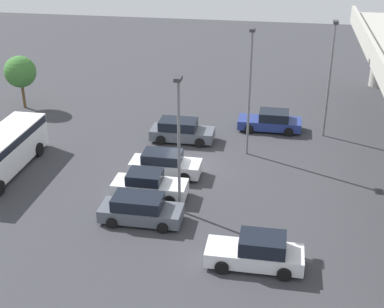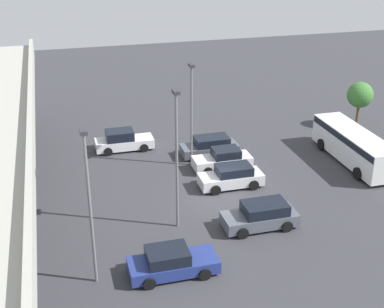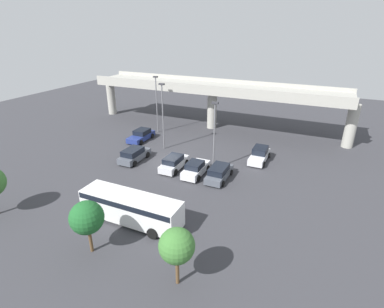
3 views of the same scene
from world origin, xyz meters
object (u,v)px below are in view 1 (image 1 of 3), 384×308
at_px(lamp_post_mid_lot, 250,84).
at_px(parked_car_1, 181,131).
at_px(parked_car_0, 271,121).
at_px(parked_car_5, 257,252).
at_px(parked_car_4, 140,209).
at_px(parked_car_2, 165,164).
at_px(lamp_post_near_aisle, 179,136).
at_px(shuttle_bus, 1,152).
at_px(parked_car_3, 149,186).
at_px(tree_front_left, 20,72).
at_px(lamp_post_by_overpass, 330,71).

bearing_deg(lamp_post_mid_lot, parked_car_1, -106.02).
height_order(parked_car_0, parked_car_5, parked_car_5).
bearing_deg(parked_car_5, parked_car_1, -65.43).
bearing_deg(parked_car_5, parked_car_4, -23.88).
bearing_deg(parked_car_2, parked_car_4, -91.34).
bearing_deg(lamp_post_near_aisle, parked_car_0, 160.39).
height_order(parked_car_0, shuttle_bus, shuttle_bus).
xyz_separation_m(parked_car_3, lamp_post_mid_lot, (-6.96, 5.21, 4.30)).
bearing_deg(lamp_post_mid_lot, parked_car_5, 6.68).
bearing_deg(parked_car_5, parked_car_0, -89.91).
height_order(shuttle_bus, tree_front_left, tree_front_left).
bearing_deg(parked_car_4, parked_car_2, 88.66).
height_order(parked_car_2, parked_car_3, parked_car_3).
distance_m(parked_car_0, tree_front_left, 20.89).
relative_size(parked_car_0, parked_car_3, 1.09).
xyz_separation_m(parked_car_4, shuttle_bus, (-4.12, -10.21, 0.74)).
height_order(parked_car_2, lamp_post_by_overpass, lamp_post_by_overpass).
distance_m(shuttle_bus, lamp_post_by_overpass, 23.02).
relative_size(parked_car_0, lamp_post_mid_lot, 0.55).
distance_m(parked_car_4, lamp_post_by_overpass, 17.76).
xyz_separation_m(parked_car_1, lamp_post_mid_lot, (1.41, 4.89, 4.27)).
relative_size(shuttle_bus, lamp_post_near_aisle, 1.13).
relative_size(parked_car_2, parked_car_4, 0.99).
bearing_deg(parked_car_1, parked_car_0, 26.43).
bearing_deg(lamp_post_mid_lot, parked_car_4, -27.56).
bearing_deg(parked_car_4, parked_car_1, 89.32).
bearing_deg(lamp_post_near_aisle, shuttle_bus, -102.71).
bearing_deg(parked_car_4, parked_car_0, 65.50).
height_order(parked_car_0, lamp_post_by_overpass, lamp_post_by_overpass).
relative_size(parked_car_0, tree_front_left, 1.07).
bearing_deg(tree_front_left, parked_car_2, 55.27).
bearing_deg(parked_car_2, parked_car_5, -52.94).
distance_m(parked_car_3, lamp_post_by_overpass, 15.90).
xyz_separation_m(lamp_post_mid_lot, lamp_post_by_overpass, (-4.13, 5.38, -0.09)).
distance_m(shuttle_bus, lamp_post_near_aisle, 12.81).
height_order(parked_car_4, lamp_post_near_aisle, lamp_post_near_aisle).
distance_m(parked_car_1, lamp_post_mid_lot, 6.65).
distance_m(lamp_post_by_overpass, tree_front_left, 24.77).
xyz_separation_m(parked_car_1, parked_car_3, (8.36, -0.32, -0.03)).
relative_size(shuttle_bus, lamp_post_by_overpass, 1.05).
distance_m(lamp_post_mid_lot, tree_front_left, 20.24).
bearing_deg(tree_front_left, parked_car_0, 86.32).
xyz_separation_m(parked_car_5, lamp_post_mid_lot, (-12.50, -1.46, 4.28)).
xyz_separation_m(parked_car_1, shuttle_bus, (6.91, -10.34, 0.70)).
bearing_deg(lamp_post_by_overpass, tree_front_left, -94.07).
bearing_deg(shuttle_bus, lamp_post_near_aisle, -102.71).
bearing_deg(lamp_post_by_overpass, parked_car_4, -37.08).
xyz_separation_m(parked_car_1, parked_car_5, (13.91, 6.36, -0.01)).
relative_size(parked_car_0, shuttle_bus, 0.53).
bearing_deg(lamp_post_mid_lot, shuttle_bus, -70.12).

